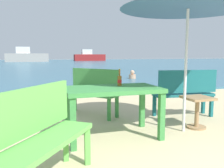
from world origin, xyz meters
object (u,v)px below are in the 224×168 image
side_table_wood (197,108)px  boat_tanker (89,57)px  bench_green_right (92,89)px  beer_bottle_amber (120,80)px  bench_teal_center (185,90)px  swimmer_person (132,75)px  bench_green_left (41,131)px  picnic_table_green (112,95)px  boat_cargo_ship (27,56)px

side_table_wood → boat_tanker: 40.59m
side_table_wood → bench_green_right: bearing=136.6°
beer_bottle_amber → bench_teal_center: size_ratio=0.22×
beer_bottle_amber → swimmer_person: (3.10, 7.09, -0.61)m
beer_bottle_amber → bench_green_left: (-1.20, -1.25, -0.31)m
picnic_table_green → bench_green_left: bench_green_left is taller
bench_green_left → bench_green_right: size_ratio=1.02×
picnic_table_green → bench_teal_center: 1.82m
bench_green_left → boat_cargo_ship: size_ratio=0.18×
swimmer_person → boat_tanker: boat_tanker is taller
boat_tanker → bench_green_left: bearing=-102.2°
bench_green_right → boat_tanker: size_ratio=0.20×
side_table_wood → boat_cargo_ship: (-4.51, 36.78, 0.58)m
bench_green_left → boat_cargo_ship: boat_cargo_ship is taller
picnic_table_green → boat_tanker: boat_tanker is taller
side_table_wood → boat_cargo_ship: bearing=97.0°
bench_green_right → boat_cargo_ship: size_ratio=0.18×
boat_tanker → swimmer_person: bearing=-98.0°
side_table_wood → boat_tanker: boat_tanker is taller
bench_teal_center → bench_green_left: bearing=-147.5°
bench_teal_center → bench_green_right: bearing=156.0°
picnic_table_green → boat_tanker: bearing=78.9°
bench_green_left → beer_bottle_amber: bearing=46.3°
bench_teal_center → boat_cargo_ship: size_ratio=0.19×
picnic_table_green → beer_bottle_amber: size_ratio=5.28×
picnic_table_green → bench_green_right: 1.41m
swimmer_person → boat_cargo_ship: boat_cargo_ship is taller
bench_green_left → swimmer_person: (4.30, 8.35, -0.30)m
boat_cargo_ship → boat_tanker: 11.36m
beer_bottle_amber → swimmer_person: bearing=66.4°
side_table_wood → bench_green_left: bearing=-156.8°
side_table_wood → picnic_table_green: bearing=179.6°
beer_bottle_amber → bench_teal_center: (1.54, 0.49, -0.31)m
swimmer_person → beer_bottle_amber: bearing=-113.6°
picnic_table_green → side_table_wood: bearing=-0.4°
side_table_wood → bench_teal_center: (0.20, 0.66, 0.19)m
picnic_table_green → boat_cargo_ship: 36.89m
bench_teal_center → boat_cargo_ship: boat_cargo_ship is taller
side_table_wood → swimmer_person: size_ratio=1.32×
bench_green_right → picnic_table_green: bearing=-90.1°
bench_green_left → bench_teal_center: bearing=32.5°
picnic_table_green → beer_bottle_amber: beer_bottle_amber is taller
bench_teal_center → boat_tanker: size_ratio=0.21×
bench_green_right → beer_bottle_amber: bearing=-82.6°
picnic_table_green → side_table_wood: size_ratio=2.59×
bench_green_right → swimmer_person: bearing=60.9°
swimmer_person → boat_tanker: bearing=82.0°
picnic_table_green → bench_teal_center: bench_teal_center is taller
side_table_wood → bench_green_right: bench_green_right is taller
picnic_table_green → bench_teal_center: size_ratio=1.14×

